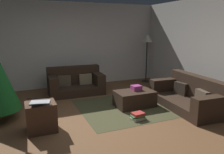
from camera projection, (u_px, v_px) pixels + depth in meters
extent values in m
plane|color=brown|center=(99.00, 123.00, 4.35)|extent=(6.40, 6.40, 0.00)
cube|color=silver|center=(64.00, 45.00, 6.89)|extent=(6.40, 0.12, 2.60)
cube|color=silver|center=(223.00, 51.00, 5.28)|extent=(0.12, 6.40, 2.60)
cube|color=#332319|center=(76.00, 90.00, 6.29)|extent=(1.54, 0.90, 0.23)
cube|color=#332319|center=(74.00, 75.00, 6.49)|extent=(1.51, 0.30, 0.52)
cube|color=#332319|center=(97.00, 78.00, 6.45)|extent=(0.28, 0.85, 0.33)
cube|color=#332319|center=(53.00, 82.00, 6.01)|extent=(0.28, 0.85, 0.33)
cube|color=#8C7A5B|center=(85.00, 79.00, 6.43)|extent=(0.37, 0.15, 0.31)
cube|color=brown|center=(64.00, 81.00, 6.22)|extent=(0.38, 0.18, 0.30)
cube|color=#332319|center=(185.00, 104.00, 5.18)|extent=(1.01, 1.91, 0.21)
cube|color=#332319|center=(198.00, 87.00, 5.20)|extent=(0.36, 1.87, 0.53)
cube|color=#332319|center=(213.00, 104.00, 4.38)|extent=(0.90, 0.30, 0.31)
cube|color=#332319|center=(167.00, 85.00, 5.87)|extent=(0.90, 0.30, 0.31)
cube|color=brown|center=(202.00, 97.00, 4.82)|extent=(0.18, 0.38, 0.30)
cube|color=#372D24|center=(181.00, 89.00, 5.51)|extent=(0.18, 0.37, 0.30)
cube|color=#332319|center=(135.00, 99.00, 5.27)|extent=(0.90, 0.57, 0.37)
cube|color=#B23F8C|center=(136.00, 88.00, 5.30)|extent=(0.22, 0.20, 0.11)
cube|color=black|center=(139.00, 89.00, 5.37)|extent=(0.07, 0.16, 0.02)
sphere|color=#CC33BF|center=(5.00, 77.00, 4.53)|extent=(0.08, 0.08, 0.08)
sphere|color=#2699E5|center=(2.00, 72.00, 4.46)|extent=(0.08, 0.08, 0.08)
cube|color=#4C3323|center=(41.00, 117.00, 4.00)|extent=(0.52, 0.44, 0.53)
cube|color=silver|center=(40.00, 102.00, 3.94)|extent=(0.38, 0.30, 0.02)
cube|color=black|center=(38.00, 99.00, 3.77)|extent=(0.38, 0.30, 0.08)
cube|color=beige|center=(138.00, 119.00, 4.52)|extent=(0.33, 0.23, 0.05)
cube|color=#387A47|center=(138.00, 116.00, 4.51)|extent=(0.28, 0.17, 0.04)
cube|color=#B7332D|center=(138.00, 114.00, 4.51)|extent=(0.26, 0.21, 0.05)
cylinder|color=black|center=(146.00, 81.00, 7.72)|extent=(0.28, 0.28, 0.02)
cylinder|color=black|center=(146.00, 62.00, 7.58)|extent=(0.04, 0.04, 1.37)
cone|color=beige|center=(147.00, 38.00, 7.40)|extent=(0.36, 0.36, 0.24)
cube|color=#424127|center=(134.00, 106.00, 5.31)|extent=(2.60, 2.00, 0.01)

